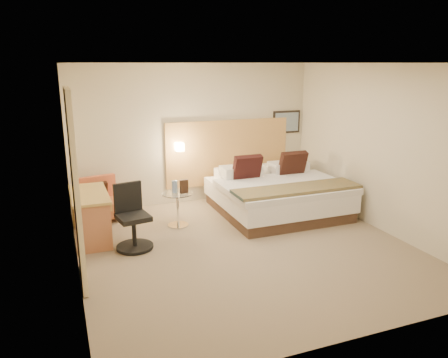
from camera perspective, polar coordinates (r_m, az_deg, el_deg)
name	(u,v)px	position (r m, az deg, el deg)	size (l,w,h in m)	color
floor	(245,247)	(6.72, 2.75, -8.89)	(4.80, 5.00, 0.02)	#806E56
ceiling	(247,62)	(6.15, 3.07, 15.00)	(4.80, 5.00, 0.02)	white
wall_back	(194,134)	(8.61, -3.90, 5.86)	(4.80, 0.02, 2.70)	beige
wall_front	(356,214)	(4.21, 16.88, -4.45)	(4.80, 0.02, 2.70)	beige
wall_left	(69,175)	(5.78, -19.54, 0.54)	(0.02, 5.00, 2.70)	beige
wall_right	(381,148)	(7.58, 19.85, 3.77)	(0.02, 5.00, 2.70)	beige
headboard_panel	(228,152)	(8.87, 0.56, 3.54)	(2.60, 0.04, 1.30)	tan
art_frame	(286,122)	(9.35, 8.15, 7.39)	(0.62, 0.03, 0.47)	black
art_canvas	(287,122)	(9.33, 8.21, 7.38)	(0.54, 0.01, 0.39)	gray
lamp_arm	(179,146)	(8.46, -5.96, 4.28)	(0.02, 0.02, 0.12)	silver
lamp_shade	(179,147)	(8.40, -5.85, 4.21)	(0.15, 0.15, 0.15)	#FFEDC6
curtain	(76,189)	(5.57, -18.82, -1.31)	(0.06, 0.90, 2.42)	beige
bottle_a	(174,187)	(7.38, -6.59, -1.00)	(0.06, 0.06, 0.21)	#90ACDF
bottle_b	(176,187)	(7.39, -6.34, -0.99)	(0.06, 0.06, 0.21)	#8CADD8
menu_folder	(184,186)	(7.34, -5.25, -0.97)	(0.14, 0.05, 0.23)	#311E14
bed	(277,194)	(8.16, 6.89, -1.94)	(2.24, 2.13, 1.07)	#432E21
lounge_chair	(100,203)	(8.05, -15.86, -3.04)	(0.82, 0.75, 0.75)	#B27354
side_table	(178,208)	(7.46, -6.07, -3.73)	(0.54, 0.54, 0.58)	silver
desk	(91,203)	(7.11, -16.97, -2.97)	(0.56, 1.21, 0.76)	#B59247
desk_chair	(132,222)	(6.67, -11.87, -5.57)	(0.64, 0.64, 0.97)	black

